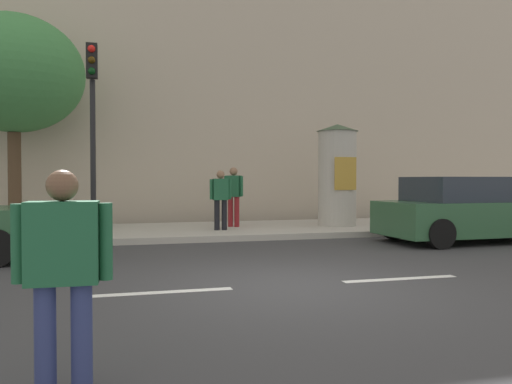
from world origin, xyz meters
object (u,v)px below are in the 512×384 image
Objects in this scene: street_tree at (13,74)px; parked_car_silver at (468,211)px; pedestrian_with_backpack at (63,265)px; traffic_light at (92,108)px; poster_column at (337,174)px; pedestrian_in_light_jacket at (234,192)px; pedestrian_in_dark_shirt at (221,196)px.

parked_car_silver is at bearing -22.65° from street_tree.
parked_car_silver is at bearing 38.99° from pedestrian_with_backpack.
street_tree is at bearing 157.35° from parked_car_silver.
poster_column is (6.54, 1.55, -1.42)m from traffic_light.
pedestrian_in_light_jacket reaches higher than pedestrian_in_dark_shirt.
pedestrian_in_dark_shirt is (2.91, 9.42, 0.14)m from pedestrian_with_backpack.
traffic_light is 0.76× the size of street_tree.
traffic_light is 2.61× the size of pedestrian_in_light_jacket.
pedestrian_in_light_jacket is (-2.91, 0.38, -0.49)m from poster_column.
pedestrian_with_backpack is (-6.36, -9.87, -0.71)m from poster_column.
street_tree is 3.64× the size of pedestrian_in_dark_shirt.
pedestrian_in_light_jacket reaches higher than parked_car_silver.
parked_car_silver is (5.34, -2.74, -0.30)m from pedestrian_in_dark_shirt.
pedestrian_with_backpack is at bearing -107.19° from pedestrian_in_dark_shirt.
street_tree is at bearing 101.51° from pedestrian_with_backpack.
pedestrian_with_backpack is 0.99× the size of pedestrian_in_dark_shirt.
pedestrian_with_backpack is at bearing -78.49° from street_tree.
pedestrian_in_dark_shirt is at bearing -17.69° from street_tree.
traffic_light reaches higher than pedestrian_in_light_jacket.
poster_column reaches higher than pedestrian_in_light_jacket.
pedestrian_in_dark_shirt is at bearing 19.58° from traffic_light.
pedestrian_in_light_jacket is at bearing 172.51° from poster_column.
traffic_light is 4.53m from pedestrian_in_light_jacket.
poster_column is at bearing 13.32° from traffic_light.
pedestrian_with_backpack is (2.25, -11.07, -3.30)m from street_tree.
pedestrian_in_light_jacket is at bearing 143.38° from parked_car_silver.
street_tree reaches higher than pedestrian_in_light_jacket.
pedestrian_with_backpack is 10.62m from parked_car_silver.
pedestrian_with_backpack is 9.86m from pedestrian_in_dark_shirt.
pedestrian_in_light_jacket is (3.45, 10.25, 0.22)m from pedestrian_with_backpack.
pedestrian_in_dark_shirt is (-3.45, -0.45, -0.57)m from poster_column.
poster_column is at bearing 57.19° from pedestrian_with_backpack.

